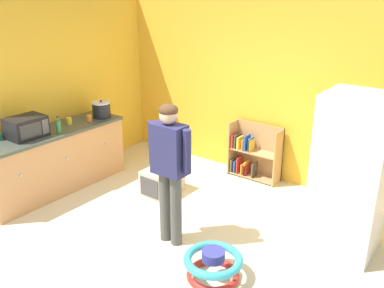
# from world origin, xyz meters

# --- Properties ---
(ground_plane) EXTENTS (12.00, 12.00, 0.00)m
(ground_plane) POSITION_xyz_m (0.00, 0.00, 0.00)
(ground_plane) COLOR beige
(ground_plane) RESTS_ON ground
(back_wall) EXTENTS (5.20, 0.06, 2.70)m
(back_wall) POSITION_xyz_m (0.00, 2.33, 1.35)
(back_wall) COLOR yellow
(back_wall) RESTS_ON ground
(left_side_wall) EXTENTS (0.06, 2.99, 2.70)m
(left_side_wall) POSITION_xyz_m (-2.63, 0.80, 1.35)
(left_side_wall) COLOR yellow
(left_side_wall) RESTS_ON ground
(kitchen_counter) EXTENTS (0.65, 2.17, 0.90)m
(kitchen_counter) POSITION_xyz_m (-2.20, 0.05, 0.45)
(kitchen_counter) COLOR tan
(kitchen_counter) RESTS_ON ground
(refrigerator) EXTENTS (0.73, 0.68, 1.78)m
(refrigerator) POSITION_xyz_m (1.62, 1.09, 0.89)
(refrigerator) COLOR white
(refrigerator) RESTS_ON ground
(bookshelf) EXTENTS (0.80, 0.28, 0.85)m
(bookshelf) POSITION_xyz_m (-0.13, 2.14, 0.37)
(bookshelf) COLOR tan
(bookshelf) RESTS_ON ground
(standing_person) EXTENTS (0.57, 0.22, 1.65)m
(standing_person) POSITION_xyz_m (0.00, 0.01, 0.99)
(standing_person) COLOR #4B4D4B
(standing_person) RESTS_ON ground
(baby_walker) EXTENTS (0.60, 0.60, 0.32)m
(baby_walker) POSITION_xyz_m (0.76, -0.24, 0.16)
(baby_walker) COLOR red
(baby_walker) RESTS_ON ground
(pet_carrier) EXTENTS (0.42, 0.55, 0.36)m
(pet_carrier) POSITION_xyz_m (-0.89, 0.89, 0.18)
(pet_carrier) COLOR beige
(pet_carrier) RESTS_ON ground
(microwave) EXTENTS (0.37, 0.48, 0.28)m
(microwave) POSITION_xyz_m (-2.21, -0.30, 1.04)
(microwave) COLOR black
(microwave) RESTS_ON kitchen_counter
(crock_pot) EXTENTS (0.28, 0.28, 0.27)m
(crock_pot) POSITION_xyz_m (-2.12, 0.93, 1.02)
(crock_pot) COLOR black
(crock_pot) RESTS_ON kitchen_counter
(green_glass_bottle) EXTENTS (0.07, 0.07, 0.25)m
(green_glass_bottle) POSITION_xyz_m (-2.00, 0.05, 1.00)
(green_glass_bottle) COLOR #33753D
(green_glass_bottle) RESTS_ON kitchen_counter
(yellow_cup) EXTENTS (0.08, 0.08, 0.09)m
(yellow_cup) POSITION_xyz_m (-2.24, 0.40, 0.95)
(yellow_cup) COLOR yellow
(yellow_cup) RESTS_ON kitchen_counter
(orange_cup) EXTENTS (0.08, 0.08, 0.09)m
(orange_cup) POSITION_xyz_m (-2.12, 0.67, 0.95)
(orange_cup) COLOR orange
(orange_cup) RESTS_ON kitchen_counter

